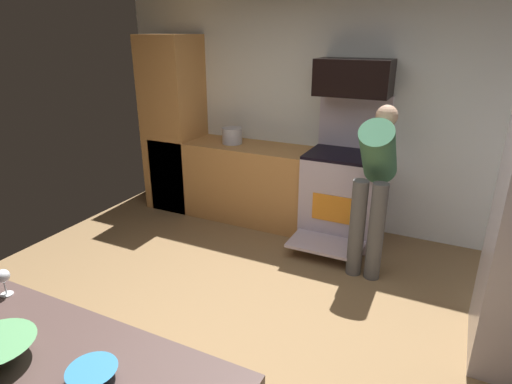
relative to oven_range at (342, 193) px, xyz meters
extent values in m
cube|color=olive|center=(-0.27, -1.96, -0.52)|extent=(5.20, 4.80, 0.02)
cube|color=silver|center=(-0.27, 0.38, 0.79)|extent=(5.20, 0.12, 2.60)
cube|color=#BF8347|center=(-1.17, 0.02, -0.06)|extent=(2.40, 0.60, 0.90)
cube|color=#BF8347|center=(-2.17, 0.02, 0.54)|extent=(0.60, 0.60, 2.10)
cube|color=#BFB1C2|center=(0.00, 0.00, -0.05)|extent=(0.76, 0.64, 0.92)
cube|color=black|center=(0.00, 0.00, 0.43)|extent=(0.76, 0.64, 0.03)
cube|color=#BFB1C2|center=(0.00, 0.29, 0.73)|extent=(0.76, 0.06, 0.57)
cube|color=orange|center=(0.00, -0.33, -0.06)|extent=(0.44, 0.01, 0.28)
cube|color=#BFB1C2|center=(0.00, -0.53, -0.37)|extent=(0.72, 0.41, 0.03)
cube|color=black|center=(0.00, 0.10, 1.19)|extent=(0.74, 0.38, 0.36)
cylinder|color=#555555|center=(0.33, -0.70, -0.05)|extent=(0.14, 0.14, 0.92)
cylinder|color=#555555|center=(0.50, -0.70, -0.05)|extent=(0.14, 0.14, 0.92)
cylinder|color=#3C7251|center=(0.41, -0.51, 0.63)|extent=(0.30, 0.61, 0.63)
sphere|color=tan|center=(0.41, -0.27, 0.91)|extent=(0.20, 0.20, 0.20)
cone|color=teal|center=(-0.06, -3.37, 0.42)|extent=(0.19, 0.19, 0.05)
cylinder|color=silver|center=(-0.86, -3.15, 0.39)|extent=(0.06, 0.06, 0.01)
cylinder|color=silver|center=(-0.86, -3.15, 0.43)|extent=(0.01, 0.01, 0.07)
ellipsoid|color=silver|center=(-0.86, -3.15, 0.50)|extent=(0.07, 0.07, 0.06)
cylinder|color=#B8B9C6|center=(-1.35, 0.02, 0.48)|extent=(0.23, 0.23, 0.18)
camera|label=1|loc=(1.04, -4.21, 1.62)|focal=29.78mm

